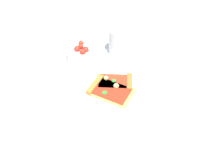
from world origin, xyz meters
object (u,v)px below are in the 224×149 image
(pizza_slice_far, at_px, (117,82))
(paper_napkin, at_px, (207,103))
(soda_glass, at_px, (117,42))
(plate, at_px, (114,90))
(salad_bowl, at_px, (82,53))
(pizza_slice_near, at_px, (109,90))
(pepper_shaker, at_px, (42,99))

(pizza_slice_far, distance_m, paper_napkin, 0.32)
(paper_napkin, bearing_deg, soda_glass, 65.40)
(plate, xyz_separation_m, soda_glass, (0.22, 0.06, 0.05))
(paper_napkin, bearing_deg, salad_bowl, 79.84)
(pizza_slice_near, relative_size, salad_bowl, 1.34)
(soda_glass, relative_size, paper_napkin, 0.90)
(plate, bearing_deg, soda_glass, 14.31)
(paper_napkin, relative_size, pepper_shaker, 1.92)
(salad_bowl, height_order, pepper_shaker, salad_bowl)
(soda_glass, distance_m, paper_napkin, 0.42)
(pizza_slice_far, height_order, soda_glass, soda_glass)
(soda_glass, height_order, pepper_shaker, soda_glass)
(pizza_slice_near, distance_m, salad_bowl, 0.22)
(salad_bowl, xyz_separation_m, pepper_shaker, (-0.27, 0.03, -0.00))
(pizza_slice_near, relative_size, soda_glass, 1.43)
(pizza_slice_far, relative_size, soda_glass, 1.28)
(plate, height_order, pizza_slice_near, pizza_slice_near)
(pizza_slice_far, bearing_deg, plate, 177.27)
(plate, relative_size, pepper_shaker, 4.10)
(paper_napkin, xyz_separation_m, pepper_shaker, (-0.18, 0.53, 0.03))
(pizza_slice_near, height_order, paper_napkin, pizza_slice_near)
(pizza_slice_far, bearing_deg, pizza_slice_near, 162.07)
(pepper_shaker, bearing_deg, pizza_slice_far, -51.17)
(pizza_slice_near, bearing_deg, salad_bowl, 47.04)
(plate, height_order, pizza_slice_far, pizza_slice_far)
(pizza_slice_near, xyz_separation_m, pepper_shaker, (-0.12, 0.19, 0.01))
(plate, relative_size, paper_napkin, 2.14)
(plate, distance_m, pizza_slice_near, 0.03)
(pizza_slice_near, height_order, soda_glass, soda_glass)
(salad_bowl, relative_size, soda_glass, 1.06)
(pepper_shaker, bearing_deg, plate, -56.35)
(soda_glass, bearing_deg, pepper_shaker, 156.88)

